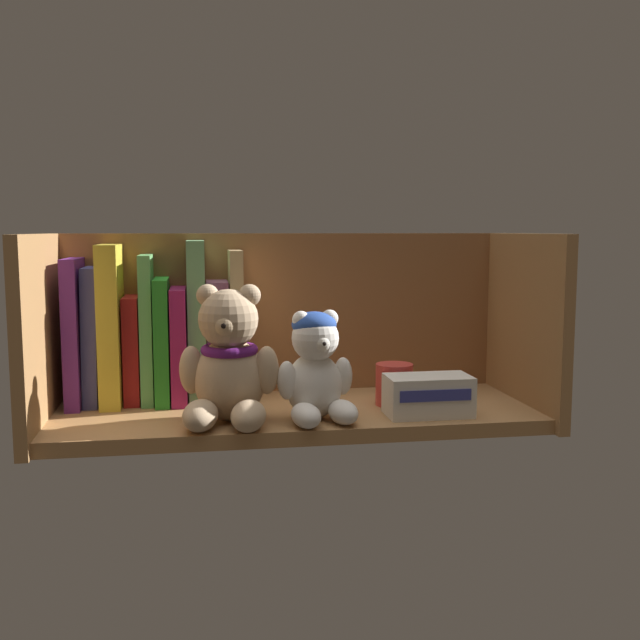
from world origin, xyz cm
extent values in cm
cube|color=#9E7042|center=(0.00, 0.00, 1.00)|extent=(66.55, 24.11, 2.00)
cube|color=brown|center=(0.00, 12.66, 13.30)|extent=(68.95, 1.20, 26.61)
cube|color=#9E7042|center=(-34.08, 0.00, 13.30)|extent=(1.60, 26.51, 26.61)
cube|color=#9E7042|center=(34.08, 0.00, 13.30)|extent=(1.60, 26.51, 26.61)
cube|color=#541F6D|center=(-30.73, 9.31, 12.57)|extent=(2.09, 14.46, 21.14)
cube|color=#3B3D77|center=(-28.42, 9.31, 11.92)|extent=(2.37, 11.65, 19.86)
cube|color=gold|center=(-25.68, 9.31, 13.54)|extent=(2.94, 14.50, 23.08)
cube|color=#A91B1B|center=(-22.87, 9.31, 9.76)|extent=(2.22, 10.64, 15.52)
cube|color=#5FAD5D|center=(-20.66, 9.31, 12.78)|extent=(1.75, 11.91, 21.57)
cube|color=#258523|center=(-18.53, 9.31, 11.09)|extent=(2.06, 14.33, 18.17)
cube|color=#9E1C5A|center=(-16.16, 9.31, 10.37)|extent=(2.23, 14.26, 16.75)
cube|color=#67A166|center=(-13.56, 9.31, 13.80)|extent=(2.56, 13.03, 23.61)
cube|color=#753D57|center=(-10.51, 9.31, 10.82)|extent=(3.12, 9.52, 17.63)
cube|color=tan|center=(-7.76, 9.31, 13.07)|extent=(1.93, 9.44, 22.15)
ellipsoid|color=tan|center=(-9.36, -4.99, 7.51)|extent=(9.37, 8.59, 11.02)
sphere|color=tan|center=(-9.47, -5.53, 15.61)|extent=(7.84, 7.84, 7.84)
sphere|color=tan|center=(-12.06, -4.48, 18.67)|extent=(2.94, 2.94, 2.94)
sphere|color=tan|center=(-6.67, -5.49, 18.67)|extent=(2.94, 2.94, 2.94)
sphere|color=tan|center=(-9.98, -8.26, 15.14)|extent=(2.94, 2.94, 2.94)
sphere|color=black|center=(-10.17, -9.27, 15.22)|extent=(1.03, 1.03, 1.03)
ellipsoid|color=tan|center=(-13.31, -9.57, 3.96)|extent=(5.69, 8.03, 3.92)
ellipsoid|color=tan|center=(-7.35, -10.69, 3.96)|extent=(5.69, 8.03, 3.92)
ellipsoid|color=tan|center=(-14.34, -4.61, 8.89)|extent=(3.72, 3.72, 6.37)
ellipsoid|color=tan|center=(-4.59, -6.44, 8.89)|extent=(3.72, 3.72, 6.37)
torus|color=#5F1A71|center=(-9.36, -4.99, 11.48)|extent=(7.52, 7.52, 1.41)
ellipsoid|color=white|center=(1.79, -5.68, 6.43)|extent=(7.53, 6.91, 8.86)
sphere|color=white|center=(1.88, -6.11, 12.95)|extent=(6.30, 6.30, 6.30)
sphere|color=white|center=(-0.37, -6.12, 15.41)|extent=(2.36, 2.36, 2.36)
sphere|color=white|center=(3.95, -5.23, 15.41)|extent=(2.36, 2.36, 2.36)
sphere|color=white|center=(2.33, -8.30, 12.57)|extent=(2.36, 2.36, 2.36)
sphere|color=black|center=(2.50, -9.11, 12.63)|extent=(0.83, 0.83, 0.83)
ellipsoid|color=white|center=(0.25, -10.29, 3.58)|extent=(4.66, 6.50, 3.15)
ellipsoid|color=white|center=(5.03, -9.31, 3.58)|extent=(4.66, 6.50, 3.15)
ellipsoid|color=white|center=(-2.02, -6.91, 7.54)|extent=(3.02, 3.02, 5.12)
ellipsoid|color=white|center=(5.79, -5.31, 7.54)|extent=(3.02, 3.02, 5.12)
ellipsoid|color=#26479C|center=(1.79, -5.68, 14.68)|extent=(5.99, 5.99, 3.47)
cylinder|color=#C63833|center=(14.41, -0.09, 4.99)|extent=(5.40, 5.40, 5.98)
cube|color=silver|center=(17.39, -6.60, 4.73)|extent=(11.49, 6.35, 5.46)
cube|color=#33388C|center=(17.39, -9.86, 5.41)|extent=(9.77, 0.16, 1.53)
camera|label=1|loc=(-13.38, -101.68, 27.12)|focal=41.60mm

